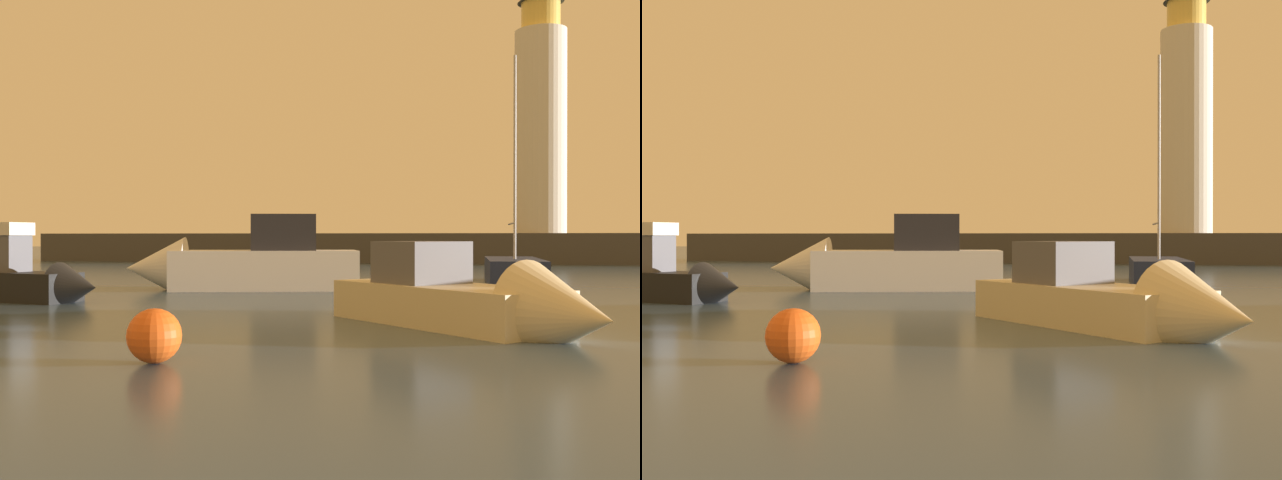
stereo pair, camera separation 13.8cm
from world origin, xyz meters
The scene contains 8 objects.
ground_plane centered at (0.00, 28.38, 0.00)m, with size 220.00×220.00×0.00m, color #384C60.
breakwater centered at (0.00, 56.76, 1.17)m, with size 66.94×5.81×2.35m, color #423F3D.
lighthouse centered at (7.81, 56.76, 11.47)m, with size 3.93×3.93×19.26m.
motorboat_0 centered at (2.34, 14.77, 0.61)m, with size 6.82×6.90×2.53m.
motorboat_1 centered at (-11.87, 19.23, 0.73)m, with size 6.01×2.66×2.79m.
motorboat_2 centered at (-6.80, 25.47, 0.99)m, with size 9.36×4.59×3.33m.
sailboat_moored centered at (4.09, 31.05, 0.59)m, with size 2.28×7.71×9.86m.
mooring_buoy centered at (-3.04, 9.44, 0.45)m, with size 0.90×0.90×0.90m, color #EA5919.
Camera 1 is at (1.95, -1.59, 2.08)m, focal length 40.40 mm.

